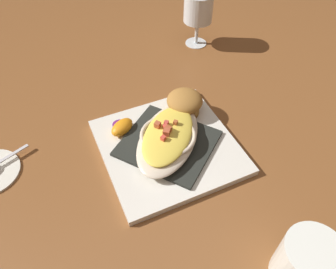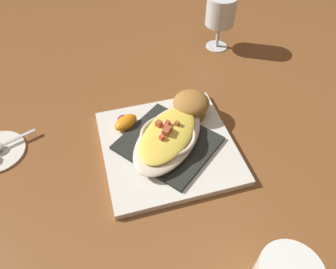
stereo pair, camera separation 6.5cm
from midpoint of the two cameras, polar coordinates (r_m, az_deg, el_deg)
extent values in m
plane|color=brown|center=(0.68, -2.72, -2.68)|extent=(2.60, 2.60, 0.00)
cube|color=silver|center=(0.67, -2.74, -2.29)|extent=(0.29, 0.29, 0.01)
cube|color=#262924|center=(0.67, -2.77, -1.69)|extent=(0.23, 0.24, 0.01)
ellipsoid|color=beige|center=(0.65, -2.82, -0.80)|extent=(0.23, 0.22, 0.02)
torus|color=beige|center=(0.65, -2.85, -0.30)|extent=(0.16, 0.16, 0.01)
ellipsoid|color=#EACD49|center=(0.65, -2.86, -0.14)|extent=(0.19, 0.18, 0.02)
cube|color=#B55232|center=(0.65, -4.74, 1.61)|extent=(0.02, 0.02, 0.01)
cube|color=#B95233|center=(0.63, -3.20, 0.25)|extent=(0.02, 0.02, 0.01)
cube|color=#D24A3C|center=(0.64, -3.26, 1.33)|extent=(0.01, 0.01, 0.01)
cube|color=#C74039|center=(0.64, -2.91, 0.77)|extent=(0.01, 0.01, 0.01)
cube|color=#AC4F2B|center=(0.64, -2.91, 0.77)|extent=(0.02, 0.02, 0.01)
cube|color=#D64736|center=(0.62, -3.81, -0.80)|extent=(0.01, 0.01, 0.01)
cube|color=#C8473D|center=(0.65, -3.14, 1.91)|extent=(0.01, 0.01, 0.01)
cube|color=#AF562C|center=(0.65, -1.49, 2.01)|extent=(0.01, 0.01, 0.01)
cylinder|color=#A0712F|center=(0.73, 0.38, 4.64)|extent=(0.07, 0.07, 0.02)
ellipsoid|color=#A36E31|center=(0.71, 0.39, 5.89)|extent=(0.08, 0.08, 0.04)
ellipsoid|color=#4C0F23|center=(0.71, 0.39, 6.42)|extent=(0.03, 0.03, 0.01)
ellipsoid|color=#5C1B64|center=(0.71, -10.73, 1.34)|extent=(0.05, 0.06, 0.01)
ellipsoid|color=orange|center=(0.70, -10.80, 1.15)|extent=(0.07, 0.05, 0.03)
cylinder|color=white|center=(0.53, 19.99, -20.96)|extent=(0.09, 0.09, 0.09)
cylinder|color=#4C2D14|center=(0.55, 19.50, -21.64)|extent=(0.07, 0.07, 0.06)
cylinder|color=white|center=(0.99, 3.05, 15.87)|extent=(0.06, 0.06, 0.00)
cylinder|color=white|center=(0.97, 3.14, 17.68)|extent=(0.01, 0.01, 0.07)
cylinder|color=white|center=(0.94, 3.33, 21.48)|extent=(0.08, 0.08, 0.08)
cylinder|color=silver|center=(0.95, 3.27, 20.45)|extent=(0.07, 0.07, 0.04)
cube|color=silver|center=(0.74, -28.29, -3.32)|extent=(0.07, 0.03, 0.00)
camera|label=1|loc=(0.03, -92.87, -3.14)|focal=34.36mm
camera|label=2|loc=(0.03, 87.13, 3.14)|focal=34.36mm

